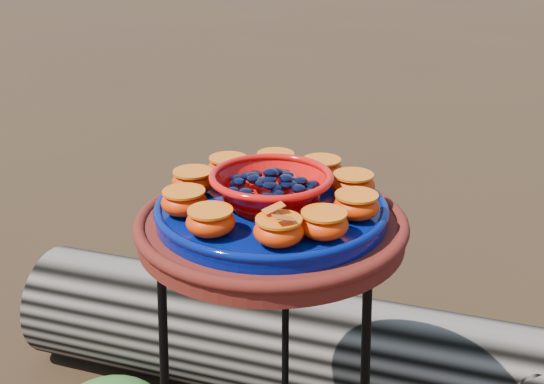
# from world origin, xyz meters

# --- Properties ---
(terracotta_saucer) EXTENTS (0.46, 0.46, 0.04)m
(terracotta_saucer) POSITION_xyz_m (0.00, 0.00, 0.72)
(terracotta_saucer) COLOR #45120F
(terracotta_saucer) RESTS_ON plant_stand
(cobalt_plate) EXTENTS (0.39, 0.39, 0.03)m
(cobalt_plate) POSITION_xyz_m (0.00, 0.00, 0.75)
(cobalt_plate) COLOR #000C3A
(cobalt_plate) RESTS_ON terracotta_saucer
(red_bowl) EXTENTS (0.20, 0.20, 0.05)m
(red_bowl) POSITION_xyz_m (0.00, 0.00, 0.79)
(red_bowl) COLOR red
(red_bowl) RESTS_ON cobalt_plate
(glass_gems) EXTENTS (0.15, 0.15, 0.03)m
(glass_gems) POSITION_xyz_m (0.00, 0.00, 0.83)
(glass_gems) COLOR black
(glass_gems) RESTS_ON red_bowl
(orange_half_0) EXTENTS (0.08, 0.08, 0.04)m
(orange_half_0) POSITION_xyz_m (0.03, -0.14, 0.78)
(orange_half_0) COLOR red
(orange_half_0) RESTS_ON cobalt_plate
(orange_half_1) EXTENTS (0.08, 0.08, 0.04)m
(orange_half_1) POSITION_xyz_m (0.10, -0.11, 0.78)
(orange_half_1) COLOR red
(orange_half_1) RESTS_ON cobalt_plate
(orange_half_2) EXTENTS (0.08, 0.08, 0.04)m
(orange_half_2) POSITION_xyz_m (0.14, -0.03, 0.78)
(orange_half_2) COLOR red
(orange_half_2) RESTS_ON cobalt_plate
(orange_half_3) EXTENTS (0.08, 0.08, 0.04)m
(orange_half_3) POSITION_xyz_m (0.14, 0.06, 0.78)
(orange_half_3) COLOR red
(orange_half_3) RESTS_ON cobalt_plate
(orange_half_4) EXTENTS (0.08, 0.08, 0.04)m
(orange_half_4) POSITION_xyz_m (0.08, 0.13, 0.78)
(orange_half_4) COLOR red
(orange_half_4) RESTS_ON cobalt_plate
(orange_half_5) EXTENTS (0.08, 0.08, 0.04)m
(orange_half_5) POSITION_xyz_m (-0.01, 0.15, 0.78)
(orange_half_5) COLOR red
(orange_half_5) RESTS_ON cobalt_plate
(orange_half_6) EXTENTS (0.08, 0.08, 0.04)m
(orange_half_6) POSITION_xyz_m (-0.10, 0.11, 0.78)
(orange_half_6) COLOR red
(orange_half_6) RESTS_ON cobalt_plate
(orange_half_7) EXTENTS (0.08, 0.08, 0.04)m
(orange_half_7) POSITION_xyz_m (-0.14, 0.03, 0.78)
(orange_half_7) COLOR red
(orange_half_7) RESTS_ON cobalt_plate
(orange_half_8) EXTENTS (0.08, 0.08, 0.04)m
(orange_half_8) POSITION_xyz_m (-0.14, -0.06, 0.78)
(orange_half_8) COLOR red
(orange_half_8) RESTS_ON cobalt_plate
(orange_half_9) EXTENTS (0.08, 0.08, 0.04)m
(orange_half_9) POSITION_xyz_m (-0.08, -0.13, 0.78)
(orange_half_9) COLOR red
(orange_half_9) RESTS_ON cobalt_plate
(butterfly) EXTENTS (0.08, 0.07, 0.01)m
(butterfly) POSITION_xyz_m (0.03, -0.14, 0.81)
(butterfly) COLOR #B84510
(butterfly) RESTS_ON orange_half_0
(driftwood_log) EXTENTS (1.73, 0.73, 0.31)m
(driftwood_log) POSITION_xyz_m (0.08, 0.44, 0.16)
(driftwood_log) COLOR black
(driftwood_log) RESTS_ON ground
(foliage_back) EXTENTS (0.34, 0.34, 0.17)m
(foliage_back) POSITION_xyz_m (-0.06, 0.62, 0.08)
(foliage_back) COLOR #26571E
(foliage_back) RESTS_ON ground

